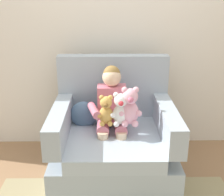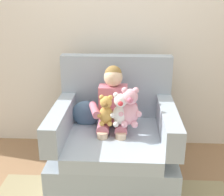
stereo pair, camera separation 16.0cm
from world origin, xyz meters
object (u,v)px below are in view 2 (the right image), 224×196
at_px(seated_child, 113,107).
at_px(plush_white, 121,110).
at_px(armchair, 114,141).
at_px(plush_pink, 130,108).
at_px(throw_pillow, 86,114).
at_px(plush_honey, 106,111).

bearing_deg(seated_child, plush_white, -59.96).
height_order(armchair, seated_child, armchair).
height_order(armchair, plush_pink, armchair).
bearing_deg(plush_white, seated_child, 114.41).
bearing_deg(throw_pillow, plush_white, -36.50).
height_order(armchair, plush_honey, armchair).
relative_size(seated_child, plush_pink, 2.40).
height_order(plush_honey, plush_pink, plush_pink).
xyz_separation_m(seated_child, throw_pillow, (-0.26, 0.10, -0.11)).
xyz_separation_m(plush_white, throw_pillow, (-0.34, 0.25, -0.15)).
bearing_deg(armchair, plush_white, -63.54).
height_order(plush_white, throw_pillow, plush_white).
bearing_deg(throw_pillow, seated_child, -20.82).
distance_m(seated_child, plush_honey, 0.15).
bearing_deg(throw_pillow, plush_pink, -30.70).
xyz_separation_m(plush_white, plush_honey, (-0.12, 0.01, -0.01)).
relative_size(armchair, plush_pink, 3.15).
relative_size(armchair, plush_white, 3.64).
xyz_separation_m(plush_white, plush_pink, (0.08, 0.00, 0.02)).
xyz_separation_m(armchair, plush_white, (0.06, -0.11, 0.36)).
relative_size(seated_child, plush_white, 2.78).
bearing_deg(plush_honey, armchair, 73.04).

